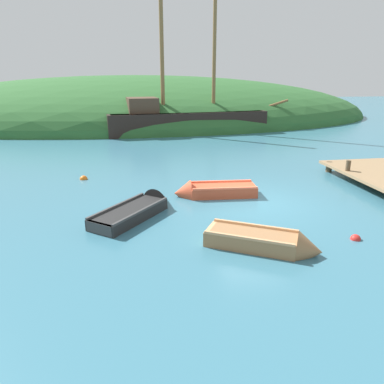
{
  "coord_description": "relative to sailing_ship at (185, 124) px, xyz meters",
  "views": [
    {
      "loc": [
        -4.23,
        -11.9,
        4.41
      ],
      "look_at": [
        -2.19,
        0.54,
        0.35
      ],
      "focal_mm": 34.2,
      "sensor_mm": 36.0,
      "label": 1
    }
  ],
  "objects": [
    {
      "name": "ground_plane",
      "position": [
        0.1,
        -16.99,
        -0.65
      ],
      "size": [
        120.0,
        120.0,
        0.0
      ],
      "primitive_type": "plane",
      "color": "teal"
    },
    {
      "name": "buoy_red",
      "position": [
        1.91,
        -20.4,
        -0.65
      ],
      "size": [
        0.29,
        0.29,
        0.29
      ],
      "primitive_type": "sphere",
      "color": "red",
      "rests_on": "ground"
    },
    {
      "name": "shore_hill",
      "position": [
        -3.69,
        11.58,
        -0.65
      ],
      "size": [
        50.74,
        27.75,
        8.72
      ],
      "primitive_type": "ellipsoid",
      "color": "#2D602D",
      "rests_on": "ground"
    },
    {
      "name": "sailing_ship",
      "position": [
        0.0,
        0.0,
        0.0
      ],
      "size": [
        15.14,
        4.65,
        13.08
      ],
      "rotation": [
        0.0,
        0.0,
        0.11
      ],
      "color": "black",
      "rests_on": "ground"
    },
    {
      "name": "buoy_orange",
      "position": [
        -6.35,
        -12.79,
        -0.65
      ],
      "size": [
        0.34,
        0.34,
        0.34
      ],
      "primitive_type": "sphere",
      "color": "orange",
      "rests_on": "ground"
    },
    {
      "name": "rowboat_outer_left",
      "position": [
        -0.75,
        -20.55,
        -0.51
      ],
      "size": [
        3.09,
        2.33,
        0.93
      ],
      "rotation": [
        0.0,
        0.0,
        5.76
      ],
      "color": "#9E7047",
      "rests_on": "ground"
    },
    {
      "name": "rowboat_center",
      "position": [
        -4.0,
        -17.42,
        -0.53
      ],
      "size": [
        2.99,
        3.38,
        1.01
      ],
      "rotation": [
        0.0,
        0.0,
        0.9
      ],
      "color": "black",
      "rests_on": "ground"
    },
    {
      "name": "rowboat_outer_right",
      "position": [
        -1.27,
        -15.93,
        -0.51
      ],
      "size": [
        3.16,
        1.22,
        0.99
      ],
      "rotation": [
        0.0,
        0.0,
        3.07
      ],
      "color": "#C64C2D",
      "rests_on": "ground"
    }
  ]
}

